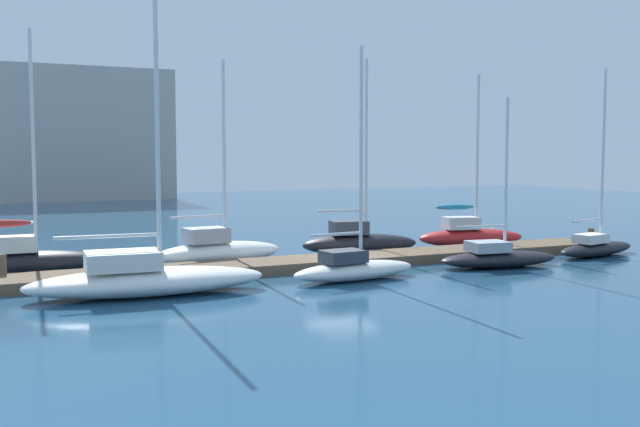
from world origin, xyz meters
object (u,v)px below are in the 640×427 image
object	(u,v)px
sailboat_0	(27,258)
sailboat_6	(470,234)
harbor_building_distant	(74,135)
sailboat_7	(596,245)
sailboat_1	(145,278)
sailboat_2	(217,250)
sailboat_5	(498,256)
sailboat_3	(354,266)
mooring_buoy_orange	(492,233)
sailboat_4	(359,241)

from	to	relation	value
sailboat_0	sailboat_6	xyz separation A→B (m)	(20.29, -0.22, -0.02)
sailboat_0	harbor_building_distant	world-z (taller)	harbor_building_distant
sailboat_0	sailboat_7	xyz separation A→B (m)	(23.40, -5.35, -0.16)
sailboat_0	sailboat_1	bearing A→B (deg)	-60.04
sailboat_2	harbor_building_distant	size ratio (longest dim) A/B	0.46
sailboat_2	harbor_building_distant	distance (m)	50.99
sailboat_5	sailboat_7	distance (m)	6.12
sailboat_3	sailboat_2	bearing A→B (deg)	113.73
sailboat_3	harbor_building_distant	distance (m)	56.84
sailboat_1	sailboat_3	size ratio (longest dim) A/B	1.12
sailboat_3	mooring_buoy_orange	xyz separation A→B (m)	(13.15, 8.62, -0.24)
sailboat_0	sailboat_1	distance (m)	6.73
sailboat_0	sailboat_7	size ratio (longest dim) A/B	1.11
sailboat_5	sailboat_3	bearing A→B (deg)	-169.99
sailboat_5	sailboat_7	xyz separation A→B (m)	(6.08, 0.68, 0.04)
sailboat_1	harbor_building_distant	world-z (taller)	harbor_building_distant
sailboat_0	sailboat_3	world-z (taller)	sailboat_0
sailboat_5	harbor_building_distant	bearing A→B (deg)	107.79
sailboat_5	mooring_buoy_orange	size ratio (longest dim) A/B	12.81
sailboat_4	sailboat_2	bearing A→B (deg)	-167.58
sailboat_1	sailboat_2	size ratio (longest dim) A/B	1.12
sailboat_0	sailboat_4	size ratio (longest dim) A/B	1.04
sailboat_2	sailboat_3	xyz separation A→B (m)	(3.30, -5.80, -0.11)
sailboat_2	sailboat_3	distance (m)	6.67
sailboat_5	sailboat_6	bearing A→B (deg)	71.00
sailboat_2	mooring_buoy_orange	xyz separation A→B (m)	(16.45, 2.82, -0.35)
sailboat_2	sailboat_7	distance (m)	16.82
sailboat_0	sailboat_5	xyz separation A→B (m)	(17.32, -6.03, -0.21)
sailboat_0	sailboat_1	world-z (taller)	sailboat_1
sailboat_1	sailboat_3	world-z (taller)	sailboat_1
sailboat_3	sailboat_6	bearing A→B (deg)	26.03
mooring_buoy_orange	harbor_building_distant	size ratio (longest dim) A/B	0.03
sailboat_7	sailboat_2	bearing A→B (deg)	152.09
sailboat_0	sailboat_3	bearing A→B (deg)	-28.79
sailboat_5	sailboat_1	bearing A→B (deg)	-172.31
sailboat_3	mooring_buoy_orange	bearing A→B (deg)	27.35
sailboat_0	sailboat_5	bearing A→B (deg)	-17.47
sailboat_1	harbor_building_distant	size ratio (longest dim) A/B	0.51
sailboat_0	harbor_building_distant	bearing A→B (deg)	82.98
sailboat_1	sailboat_3	bearing A→B (deg)	0.85
sailboat_0	sailboat_6	bearing A→B (deg)	1.10
sailboat_6	sailboat_2	bearing A→B (deg)	-165.08
sailboat_4	sailboat_1	bearing A→B (deg)	-141.35
sailboat_3	sailboat_4	world-z (taller)	sailboat_4
sailboat_1	sailboat_7	size ratio (longest dim) A/B	1.13
sailboat_5	sailboat_0	bearing A→B (deg)	168.90
sailboat_1	sailboat_6	distance (m)	18.04
sailboat_5	sailboat_4	bearing A→B (deg)	128.05
sailboat_4	sailboat_6	size ratio (longest dim) A/B	1.05
sailboat_7	mooring_buoy_orange	world-z (taller)	sailboat_7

